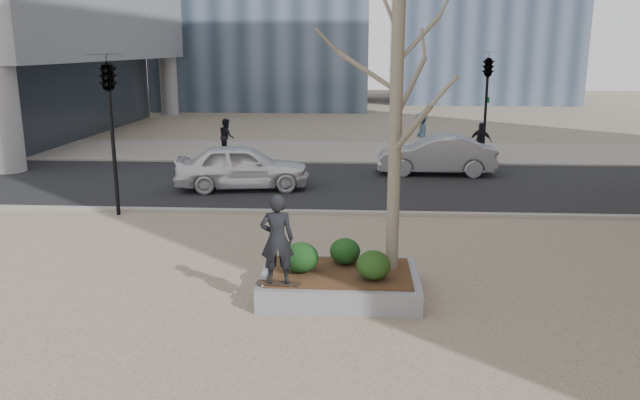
# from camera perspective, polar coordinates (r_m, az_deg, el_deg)

# --- Properties ---
(ground) EXTENTS (120.00, 120.00, 0.00)m
(ground) POSITION_cam_1_polar(r_m,az_deg,el_deg) (12.25, -2.93, -8.58)
(ground) COLOR gray
(ground) RESTS_ON ground
(street) EXTENTS (60.00, 8.00, 0.02)m
(street) POSITION_cam_1_polar(r_m,az_deg,el_deg) (21.80, -0.05, 1.48)
(street) COLOR black
(street) RESTS_ON ground
(far_sidewalk) EXTENTS (60.00, 6.00, 0.02)m
(far_sidewalk) POSITION_cam_1_polar(r_m,az_deg,el_deg) (28.67, 0.80, 4.46)
(far_sidewalk) COLOR gray
(far_sidewalk) RESTS_ON ground
(planter) EXTENTS (3.00, 2.00, 0.45)m
(planter) POSITION_cam_1_polar(r_m,az_deg,el_deg) (12.10, 1.81, -7.71)
(planter) COLOR gray
(planter) RESTS_ON ground
(planter_mulch) EXTENTS (2.70, 1.70, 0.04)m
(planter_mulch) POSITION_cam_1_polar(r_m,az_deg,el_deg) (12.01, 1.82, -6.63)
(planter_mulch) COLOR #382314
(planter_mulch) RESTS_ON planter
(sycamore_tree) EXTENTS (2.80, 2.80, 6.60)m
(sycamore_tree) POSITION_cam_1_polar(r_m,az_deg,el_deg) (11.61, 7.00, 9.39)
(sycamore_tree) COLOR gray
(sycamore_tree) RESTS_ON planter_mulch
(shrub_left) EXTENTS (0.68, 0.68, 0.57)m
(shrub_left) POSITION_cam_1_polar(r_m,az_deg,el_deg) (11.89, -1.77, -5.27)
(shrub_left) COLOR #103414
(shrub_left) RESTS_ON planter_mulch
(shrub_middle) EXTENTS (0.60, 0.60, 0.51)m
(shrub_middle) POSITION_cam_1_polar(r_m,az_deg,el_deg) (12.35, 2.30, -4.69)
(shrub_middle) COLOR #113614
(shrub_middle) RESTS_ON planter_mulch
(shrub_right) EXTENTS (0.63, 0.63, 0.54)m
(shrub_right) POSITION_cam_1_polar(r_m,az_deg,el_deg) (11.58, 4.91, -5.95)
(shrub_right) COLOR black
(shrub_right) RESTS_ON planter_mulch
(skateboard) EXTENTS (0.80, 0.27, 0.08)m
(skateboard) POSITION_cam_1_polar(r_m,az_deg,el_deg) (11.40, -3.87, -7.71)
(skateboard) COLOR black
(skateboard) RESTS_ON planter
(skateboarder) EXTENTS (0.64, 0.46, 1.64)m
(skateboarder) POSITION_cam_1_polar(r_m,az_deg,el_deg) (11.12, -3.95, -3.58)
(skateboarder) COLOR black
(skateboarder) RESTS_ON skateboard
(police_car) EXTENTS (4.65, 2.41, 1.51)m
(police_car) POSITION_cam_1_polar(r_m,az_deg,el_deg) (21.07, -7.12, 3.06)
(police_car) COLOR white
(police_car) RESTS_ON street
(car_silver) EXTENTS (4.40, 1.63, 1.44)m
(car_silver) POSITION_cam_1_polar(r_m,az_deg,el_deg) (23.77, 10.56, 4.07)
(car_silver) COLOR gray
(car_silver) RESTS_ON street
(pedestrian_a) EXTENTS (0.85, 0.94, 1.57)m
(pedestrian_a) POSITION_cam_1_polar(r_m,az_deg,el_deg) (28.19, -8.55, 5.80)
(pedestrian_a) COLOR black
(pedestrian_a) RESTS_ON far_sidewalk
(pedestrian_b) EXTENTS (0.73, 1.18, 1.76)m
(pedestrian_b) POSITION_cam_1_polar(r_m,az_deg,el_deg) (28.87, 9.20, 6.14)
(pedestrian_b) COLOR #3E5970
(pedestrian_b) RESTS_ON far_sidewalk
(pedestrian_c) EXTENTS (0.98, 0.70, 1.55)m
(pedestrian_c) POSITION_cam_1_polar(r_m,az_deg,el_deg) (27.38, 14.48, 5.25)
(pedestrian_c) COLOR black
(pedestrian_c) RESTS_ON far_sidewalk
(traffic_light_near) EXTENTS (0.60, 2.48, 4.50)m
(traffic_light_near) POSITION_cam_1_polar(r_m,az_deg,el_deg) (18.33, -18.44, 5.53)
(traffic_light_near) COLOR black
(traffic_light_near) RESTS_ON ground
(traffic_light_far) EXTENTS (0.60, 2.48, 4.50)m
(traffic_light_far) POSITION_cam_1_polar(r_m,az_deg,el_deg) (26.48, 14.91, 8.12)
(traffic_light_far) COLOR black
(traffic_light_far) RESTS_ON ground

